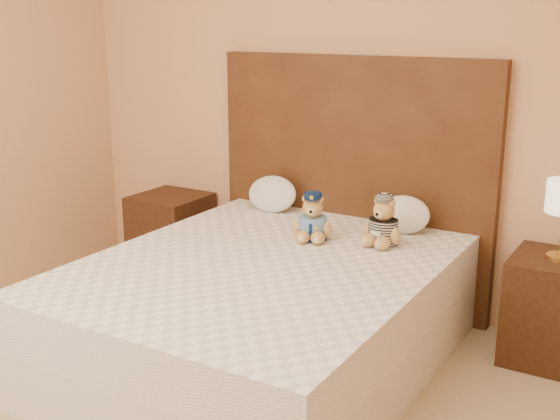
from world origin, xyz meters
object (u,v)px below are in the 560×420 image
object	(u,v)px
teddy_police	(313,217)
pillow_left	(272,192)
teddy_prisoner	(383,221)
bed	(263,313)
nightstand_right	(555,310)
pillow_right	(403,213)
nightstand_left	(171,234)

from	to	relation	value
teddy_police	pillow_left	distance (m)	0.63
teddy_police	teddy_prisoner	bearing A→B (deg)	-2.03
bed	pillow_left	distance (m)	1.02
teddy_prisoner	pillow_left	xyz separation A→B (m)	(-0.86, 0.28, -0.01)
nightstand_right	pillow_left	bearing A→B (deg)	178.99
bed	nightstand_right	size ratio (longest dim) A/B	3.64
nightstand_right	teddy_police	bearing A→B (deg)	-163.34
bed	pillow_left	bearing A→B (deg)	118.72
teddy_police	teddy_prisoner	xyz separation A→B (m)	(0.36, 0.11, 0.00)
nightstand_right	pillow_right	distance (m)	0.93
nightstand_left	nightstand_right	distance (m)	2.50
bed	pillow_right	xyz separation A→B (m)	(0.40, 0.83, 0.38)
nightstand_left	pillow_left	bearing A→B (deg)	2.16
nightstand_right	teddy_prisoner	size ratio (longest dim) A/B	2.11
pillow_left	pillow_right	distance (m)	0.86
teddy_prisoner	pillow_left	world-z (taller)	teddy_prisoner
pillow_left	bed	bearing A→B (deg)	-61.28
nightstand_right	teddy_police	xyz separation A→B (m)	(-1.21, -0.36, 0.40)
nightstand_left	teddy_police	world-z (taller)	teddy_police
bed	nightstand_right	world-z (taller)	same
nightstand_right	teddy_prisoner	distance (m)	0.97
nightstand_left	pillow_right	bearing A→B (deg)	1.04
pillow_right	pillow_left	bearing A→B (deg)	180.00
bed	teddy_prisoner	bearing A→B (deg)	53.78
nightstand_right	pillow_right	size ratio (longest dim) A/B	1.78
nightstand_left	teddy_police	distance (m)	1.40
teddy_police	pillow_left	bearing A→B (deg)	122.50
teddy_prisoner	pillow_right	xyz separation A→B (m)	(0.00, 0.28, -0.02)
teddy_prisoner	pillow_left	size ratio (longest dim) A/B	0.78
teddy_prisoner	pillow_right	bearing A→B (deg)	97.95
nightstand_left	pillow_left	world-z (taller)	pillow_left
nightstand_right	pillow_left	distance (m)	1.75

